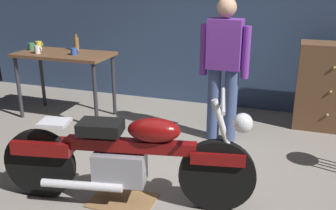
{
  "coord_description": "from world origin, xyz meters",
  "views": [
    {
      "loc": [
        1.12,
        -2.73,
        1.9
      ],
      "look_at": [
        -0.05,
        0.7,
        0.65
      ],
      "focal_mm": 40.64,
      "sensor_mm": 36.0,
      "label": 1
    }
  ],
  "objects_px": {
    "person_standing": "(224,65)",
    "wooden_dresser": "(329,87)",
    "mug_white_ceramic": "(38,49)",
    "mug_green_speckled": "(31,46)",
    "motorcycle": "(127,156)",
    "mug_blue_enamel": "(74,52)",
    "bottle": "(76,43)",
    "mug_yellow_tall": "(39,45)"
  },
  "relations": [
    {
      "from": "mug_green_speckled",
      "to": "mug_white_ceramic",
      "type": "height_order",
      "value": "mug_white_ceramic"
    },
    {
      "from": "person_standing",
      "to": "mug_white_ceramic",
      "type": "distance_m",
      "value": 2.49
    },
    {
      "from": "motorcycle",
      "to": "mug_green_speckled",
      "type": "distance_m",
      "value": 2.88
    },
    {
      "from": "mug_yellow_tall",
      "to": "mug_white_ceramic",
      "type": "bearing_deg",
      "value": -55.32
    },
    {
      "from": "wooden_dresser",
      "to": "mug_green_speckled",
      "type": "bearing_deg",
      "value": -170.44
    },
    {
      "from": "motorcycle",
      "to": "wooden_dresser",
      "type": "distance_m",
      "value": 2.96
    },
    {
      "from": "wooden_dresser",
      "to": "mug_white_ceramic",
      "type": "bearing_deg",
      "value": -167.01
    },
    {
      "from": "mug_green_speckled",
      "to": "mug_white_ceramic",
      "type": "bearing_deg",
      "value": -37.96
    },
    {
      "from": "mug_white_ceramic",
      "to": "mug_blue_enamel",
      "type": "xyz_separation_m",
      "value": [
        0.51,
        0.08,
        -0.01
      ]
    },
    {
      "from": "person_standing",
      "to": "mug_green_speckled",
      "type": "xyz_separation_m",
      "value": [
        -2.73,
        0.15,
        0.02
      ]
    },
    {
      "from": "person_standing",
      "to": "mug_green_speckled",
      "type": "distance_m",
      "value": 2.74
    },
    {
      "from": "mug_yellow_tall",
      "to": "mug_blue_enamel",
      "type": "bearing_deg",
      "value": -19.99
    },
    {
      "from": "motorcycle",
      "to": "person_standing",
      "type": "height_order",
      "value": "person_standing"
    },
    {
      "from": "mug_green_speckled",
      "to": "bottle",
      "type": "bearing_deg",
      "value": 16.26
    },
    {
      "from": "mug_green_speckled",
      "to": "wooden_dresser",
      "type": "bearing_deg",
      "value": 9.56
    },
    {
      "from": "wooden_dresser",
      "to": "mug_blue_enamel",
      "type": "relative_size",
      "value": 9.59
    },
    {
      "from": "motorcycle",
      "to": "bottle",
      "type": "bearing_deg",
      "value": 119.27
    },
    {
      "from": "mug_white_ceramic",
      "to": "mug_yellow_tall",
      "type": "xyz_separation_m",
      "value": [
        -0.24,
        0.35,
        -0.01
      ]
    },
    {
      "from": "person_standing",
      "to": "wooden_dresser",
      "type": "bearing_deg",
      "value": -144.28
    },
    {
      "from": "mug_green_speckled",
      "to": "mug_yellow_tall",
      "type": "relative_size",
      "value": 0.95
    },
    {
      "from": "mug_green_speckled",
      "to": "mug_yellow_tall",
      "type": "bearing_deg",
      "value": 88.91
    },
    {
      "from": "motorcycle",
      "to": "mug_blue_enamel",
      "type": "relative_size",
      "value": 18.86
    },
    {
      "from": "mug_white_ceramic",
      "to": "mug_blue_enamel",
      "type": "distance_m",
      "value": 0.51
    },
    {
      "from": "person_standing",
      "to": "mug_blue_enamel",
      "type": "distance_m",
      "value": 1.98
    },
    {
      "from": "wooden_dresser",
      "to": "bottle",
      "type": "height_order",
      "value": "bottle"
    },
    {
      "from": "motorcycle",
      "to": "mug_green_speckled",
      "type": "xyz_separation_m",
      "value": [
        -2.24,
        1.75,
        0.5
      ]
    },
    {
      "from": "person_standing",
      "to": "mug_green_speckled",
      "type": "height_order",
      "value": "person_standing"
    },
    {
      "from": "person_standing",
      "to": "mug_white_ceramic",
      "type": "bearing_deg",
      "value": 2.55
    },
    {
      "from": "wooden_dresser",
      "to": "bottle",
      "type": "bearing_deg",
      "value": -171.71
    },
    {
      "from": "motorcycle",
      "to": "bottle",
      "type": "height_order",
      "value": "bottle"
    },
    {
      "from": "motorcycle",
      "to": "mug_yellow_tall",
      "type": "xyz_separation_m",
      "value": [
        -2.24,
        1.91,
        0.5
      ]
    },
    {
      "from": "wooden_dresser",
      "to": "mug_yellow_tall",
      "type": "xyz_separation_m",
      "value": [
        -3.94,
        -0.51,
        0.4
      ]
    },
    {
      "from": "mug_white_ceramic",
      "to": "bottle",
      "type": "bearing_deg",
      "value": 44.95
    },
    {
      "from": "bottle",
      "to": "mug_green_speckled",
      "type": "bearing_deg",
      "value": -163.74
    },
    {
      "from": "mug_white_ceramic",
      "to": "mug_blue_enamel",
      "type": "relative_size",
      "value": 0.97
    },
    {
      "from": "mug_blue_enamel",
      "to": "wooden_dresser",
      "type": "bearing_deg",
      "value": 13.71
    },
    {
      "from": "mug_white_ceramic",
      "to": "mug_green_speckled",
      "type": "bearing_deg",
      "value": 142.04
    },
    {
      "from": "wooden_dresser",
      "to": "person_standing",
      "type": "bearing_deg",
      "value": -145.99
    },
    {
      "from": "mug_yellow_tall",
      "to": "mug_blue_enamel",
      "type": "xyz_separation_m",
      "value": [
        0.75,
        -0.27,
        -0.0
      ]
    },
    {
      "from": "wooden_dresser",
      "to": "bottle",
      "type": "xyz_separation_m",
      "value": [
        -3.33,
        -0.49,
        0.45
      ]
    },
    {
      "from": "person_standing",
      "to": "motorcycle",
      "type": "bearing_deg",
      "value": 74.49
    },
    {
      "from": "motorcycle",
      "to": "mug_green_speckled",
      "type": "relative_size",
      "value": 18.54
    }
  ]
}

